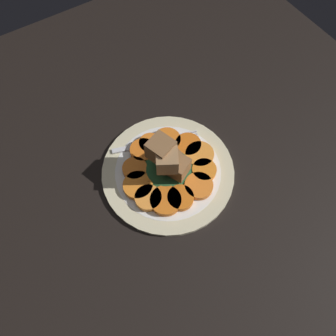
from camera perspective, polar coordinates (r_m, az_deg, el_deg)
table_slab at (r=71.32cm, az=0.00°, el=-1.14°), size 120.00×120.00×2.00cm
plate at (r=69.96cm, az=0.00°, el=-0.59°), size 28.23×28.23×1.05cm
carrot_slice_0 at (r=67.47cm, az=-5.30°, el=-2.97°), size 6.16×6.16×1.38cm
carrot_slice_1 at (r=66.18cm, az=-3.46°, el=-5.24°), size 5.46×5.46×1.38cm
carrot_slice_2 at (r=65.85cm, az=-0.42°, el=-5.70°), size 6.35×6.35×1.38cm
carrot_slice_3 at (r=66.11cm, az=2.19°, el=-5.22°), size 5.37×5.37×1.38cm
carrot_slice_4 at (r=67.39cm, az=5.37°, el=-3.14°), size 5.87×5.87×1.38cm
carrot_slice_5 at (r=69.06cm, az=6.31°, el=-0.42°), size 5.15×5.15×1.38cm
carrot_slice_6 at (r=70.75cm, az=5.51°, el=2.30°), size 6.18×6.18×1.38cm
carrot_slice_7 at (r=71.80cm, az=3.50°, el=4.00°), size 5.71×5.71×1.38cm
carrot_slice_8 at (r=72.31cm, az=-0.17°, el=4.83°), size 6.04×6.04×1.38cm
carrot_slice_9 at (r=72.02cm, az=-2.88°, el=4.34°), size 4.96×4.96×1.38cm
carrot_slice_10 at (r=71.16cm, az=-4.38°, el=3.04°), size 5.63×5.63×1.38cm
carrot_slice_11 at (r=69.15cm, az=-5.79°, el=-0.17°), size 5.23×5.23×1.38cm
center_pile at (r=65.76cm, az=0.03°, el=0.98°), size 10.94×9.84×10.65cm
fork at (r=72.62cm, az=-1.78°, el=4.45°), size 18.90×8.08×0.40cm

